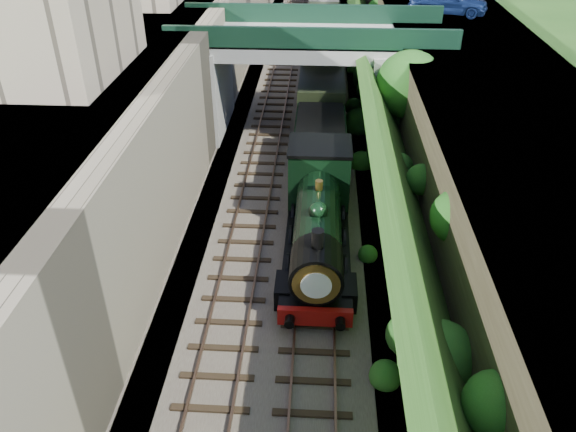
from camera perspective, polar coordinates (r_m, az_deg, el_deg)
The scene contains 15 objects.
trackbed at distance 32.88m, azimuth 1.10°, elevation 5.94°, with size 10.00×90.00×0.20m, color #473F38.
retaining_wall at distance 32.18m, azimuth -8.87°, elevation 11.56°, with size 1.00×90.00×7.00m, color #756B56.
street_plateau_left at distance 33.08m, azimuth -14.93°, elevation 11.44°, with size 6.00×90.00×7.00m, color #262628.
street_plateau_right at distance 32.72m, azimuth 18.29°, elevation 9.95°, with size 8.00×90.00×6.25m, color #262628.
embankment_slope at distance 31.59m, azimuth 10.34°, elevation 9.56°, with size 4.40×90.00×6.36m.
track_left at distance 32.95m, azimuth -2.39°, elevation 6.25°, with size 2.50×90.00×0.20m.
track_right at distance 32.80m, azimuth 3.21°, elevation 6.10°, with size 2.50×90.00×0.20m.
road_bridge at distance 35.08m, azimuth 3.06°, elevation 14.64°, with size 16.00×6.40×7.25m.
building_near at distance 26.35m, azimuth -21.53°, elevation 17.69°, with size 4.00×8.00×4.00m, color gray.
tree at distance 31.12m, azimuth 12.38°, elevation 12.72°, with size 3.60×3.80×6.60m.
car_blue at distance 40.19m, azimuth 15.97°, elevation 20.29°, with size 2.00×4.98×1.70m, color #12224F.
locomotive at distance 23.77m, azimuth 3.05°, elevation -0.41°, with size 3.10×10.23×3.83m.
tender at distance 30.34m, azimuth 3.24°, elevation 6.70°, with size 2.70×6.00×3.05m.
coach_front at distance 41.92m, azimuth 3.47°, elevation 14.71°, with size 2.90×18.00×3.70m.
coach_middle at distance 60.11m, azimuth 3.63°, elevation 20.15°, with size 2.90×18.00×3.70m.
Camera 1 is at (1.13, -9.41, 14.76)m, focal length 35.00 mm.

